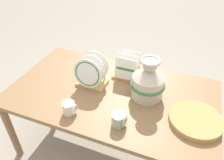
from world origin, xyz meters
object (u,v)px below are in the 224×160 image
object	(u,v)px
wicker_charger_stack	(196,120)
mug_cream_glaze	(69,108)
dish_rack_square_plates	(128,71)
ceramic_vase	(148,81)
mug_sage_glaze	(119,120)
dish_rack_round_plates	(91,75)

from	to	relation	value
wicker_charger_stack	mug_cream_glaze	world-z (taller)	mug_cream_glaze
dish_rack_square_plates	mug_cream_glaze	distance (m)	0.59
wicker_charger_stack	dish_rack_square_plates	bearing A→B (deg)	150.73
ceramic_vase	dish_rack_square_plates	xyz separation A→B (m)	(-0.21, 0.18, -0.07)
mug_sage_glaze	dish_rack_square_plates	bearing A→B (deg)	102.36
ceramic_vase	dish_rack_round_plates	xyz separation A→B (m)	(-0.43, -0.03, -0.04)
dish_rack_square_plates	mug_cream_glaze	bearing A→B (deg)	-112.91
dish_rack_round_plates	wicker_charger_stack	size ratio (longest dim) A/B	0.74
dish_rack_round_plates	wicker_charger_stack	world-z (taller)	dish_rack_round_plates
wicker_charger_stack	mug_cream_glaze	xyz separation A→B (m)	(-0.79, -0.23, 0.03)
dish_rack_round_plates	mug_sage_glaze	distance (m)	0.47
mug_sage_glaze	ceramic_vase	bearing A→B (deg)	74.82
dish_rack_square_plates	ceramic_vase	bearing A→B (deg)	-41.31
dish_rack_square_plates	mug_sage_glaze	size ratio (longest dim) A/B	2.43
dish_rack_square_plates	wicker_charger_stack	distance (m)	0.65
mug_cream_glaze	dish_rack_round_plates	bearing A→B (deg)	89.79
dish_rack_round_plates	dish_rack_square_plates	world-z (taller)	dish_rack_round_plates
ceramic_vase	mug_sage_glaze	distance (m)	0.36
mug_cream_glaze	mug_sage_glaze	xyz separation A→B (m)	(0.34, 0.02, 0.00)
dish_rack_round_plates	wicker_charger_stack	bearing A→B (deg)	-7.67
ceramic_vase	wicker_charger_stack	bearing A→B (deg)	-20.66
dish_rack_round_plates	dish_rack_square_plates	xyz separation A→B (m)	(0.23, 0.21, -0.04)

